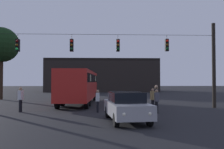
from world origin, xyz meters
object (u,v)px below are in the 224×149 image
object	(u,v)px
car_near_right	(126,106)
pedestrian_crossing_right	(21,98)
pedestrian_crossing_left	(98,100)
pedestrian_near_bus	(156,95)
pedestrian_crossing_center	(153,98)
tree_left_silhouette	(2,45)
city_bus	(80,84)
pedestrian_trailing	(157,100)
pedestrian_far_side	(156,94)

from	to	relation	value
car_near_right	pedestrian_crossing_right	bearing A→B (deg)	149.06
pedestrian_crossing_left	pedestrian_near_bus	xyz separation A→B (m)	(4.42, 2.05, 0.16)
car_near_right	pedestrian_near_bus	bearing A→B (deg)	63.41
pedestrian_crossing_center	tree_left_silhouette	bearing A→B (deg)	142.71
pedestrian_crossing_center	pedestrian_crossing_right	size ratio (longest dim) A/B	0.94
pedestrian_near_bus	pedestrian_crossing_right	bearing A→B (deg)	-170.19
pedestrian_near_bus	car_near_right	bearing A→B (deg)	-116.59
city_bus	car_near_right	distance (m)	10.61
car_near_right	pedestrian_near_bus	xyz separation A→B (m)	(2.87, 5.73, 0.21)
car_near_right	pedestrian_crossing_center	bearing A→B (deg)	61.56
pedestrian_crossing_center	pedestrian_crossing_right	bearing A→B (deg)	-179.10
car_near_right	tree_left_silhouette	world-z (taller)	tree_left_silhouette
pedestrian_crossing_right	pedestrian_trailing	xyz separation A→B (m)	(9.09, -0.89, -0.09)
pedestrian_crossing_left	pedestrian_near_bus	distance (m)	4.88
pedestrian_near_bus	pedestrian_far_side	bearing A→B (deg)	77.02
pedestrian_crossing_center	tree_left_silhouette	world-z (taller)	tree_left_silhouette
car_near_right	pedestrian_trailing	bearing A→B (deg)	53.86
pedestrian_crossing_right	pedestrian_far_side	size ratio (longest dim) A/B	0.94
pedestrian_crossing_center	pedestrian_crossing_right	xyz separation A→B (m)	(-9.05, -0.14, 0.06)
car_near_right	pedestrian_near_bus	size ratio (longest dim) A/B	2.55
pedestrian_crossing_right	pedestrian_trailing	bearing A→B (deg)	-5.57
pedestrian_far_side	tree_left_silhouette	xyz separation A→B (m)	(-16.15, 8.37, 5.26)
pedestrian_crossing_right	tree_left_silhouette	distance (m)	14.25
car_near_right	pedestrian_crossing_left	world-z (taller)	car_near_right
pedestrian_crossing_left	pedestrian_trailing	size ratio (longest dim) A/B	0.98
city_bus	pedestrian_crossing_left	xyz separation A→B (m)	(1.80, -6.33, -1.03)
pedestrian_near_bus	pedestrian_far_side	world-z (taller)	pedestrian_far_side
pedestrian_near_bus	pedestrian_trailing	size ratio (longest dim) A/B	1.14
pedestrian_crossing_center	pedestrian_near_bus	xyz separation A→B (m)	(0.59, 1.52, 0.11)
pedestrian_trailing	pedestrian_far_side	distance (m)	4.33
pedestrian_far_side	tree_left_silhouette	bearing A→B (deg)	152.62
pedestrian_near_bus	pedestrian_trailing	bearing A→B (deg)	-102.15
pedestrian_crossing_center	pedestrian_near_bus	world-z (taller)	pedestrian_near_bus
tree_left_silhouette	car_near_right	bearing A→B (deg)	-50.70
pedestrian_far_side	city_bus	bearing A→B (deg)	158.44
pedestrian_far_side	tree_left_silhouette	world-z (taller)	tree_left_silhouette
city_bus	tree_left_silhouette	xyz separation A→B (m)	(-9.55, 5.76, 4.42)
city_bus	pedestrian_far_side	world-z (taller)	city_bus
city_bus	pedestrian_crossing_left	distance (m)	6.66
city_bus	car_near_right	size ratio (longest dim) A/B	2.48
city_bus	pedestrian_crossing_right	xyz separation A→B (m)	(-3.42, -5.95, -0.91)
city_bus	pedestrian_near_bus	size ratio (longest dim) A/B	6.31
car_near_right	pedestrian_crossing_right	size ratio (longest dim) A/B	2.66
car_near_right	pedestrian_crossing_center	world-z (taller)	pedestrian_crossing_center
tree_left_silhouette	pedestrian_trailing	bearing A→B (deg)	-39.60
car_near_right	pedestrian_far_side	distance (m)	8.08
pedestrian_crossing_right	tree_left_silhouette	bearing A→B (deg)	117.65
pedestrian_near_bus	pedestrian_far_side	distance (m)	1.71
city_bus	tree_left_silhouette	bearing A→B (deg)	148.91
car_near_right	pedestrian_crossing_left	bearing A→B (deg)	112.94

